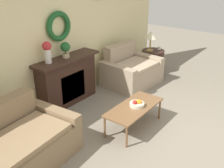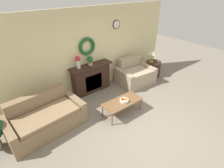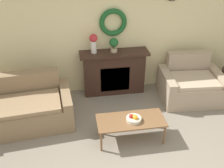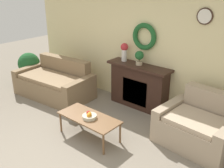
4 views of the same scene
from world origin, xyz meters
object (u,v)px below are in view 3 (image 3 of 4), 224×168
Objects in this scene: fireplace at (114,72)px; couch_left at (20,109)px; fruit_bowl at (134,118)px; potted_plant_on_mantel at (114,44)px; coffee_table at (131,122)px; loveseat_right at (191,84)px; vase_on_mantel_left at (94,42)px.

couch_left is at bearing -156.85° from fireplace.
potted_plant_on_mantel reaches higher than fruit_bowl.
fruit_bowl is at bearing -35.86° from coffee_table.
potted_plant_on_mantel reaches higher than coffee_table.
coffee_table is 3.80× the size of potted_plant_on_mantel.
fruit_bowl is at bearing -87.18° from potted_plant_on_mantel.
coffee_table is at bearing -140.65° from loveseat_right.
fireplace is 0.83m from vase_on_mantel_left.
loveseat_right is 1.89m from fruit_bowl.
couch_left is (-1.89, -0.81, -0.18)m from fireplace.
potted_plant_on_mantel is at bearing 91.39° from coffee_table.
fireplace reaches higher than fruit_bowl.
couch_left is 3.49m from loveseat_right.
fruit_bowl is at bearing -73.04° from vase_on_mantel_left.
vase_on_mantel_left is (-0.45, 1.57, 0.84)m from coffee_table.
vase_on_mantel_left reaches higher than loveseat_right.
coffee_table is 4.54× the size of fruit_bowl.
vase_on_mantel_left is (-0.49, 1.60, 0.75)m from fruit_bowl.
fruit_bowl reaches higher than coffee_table.
loveseat_right is at bearing -13.53° from vase_on_mantel_left.
potted_plant_on_mantel is at bearing -2.79° from vase_on_mantel_left.
couch_left is at bearing -151.05° from vase_on_mantel_left.
potted_plant_on_mantel is at bearing 17.58° from couch_left.
vase_on_mantel_left is (1.47, 0.81, 0.90)m from couch_left.
loveseat_right is at bearing 36.59° from fruit_bowl.
coffee_table is at bearing -88.61° from potted_plant_on_mantel.
fireplace is at bearing 91.10° from coffee_table.
potted_plant_on_mantel reaches higher than loveseat_right.
fireplace reaches higher than coffee_table.
couch_left is 1.90m from vase_on_mantel_left.
potted_plant_on_mantel is (0.41, -0.02, -0.06)m from vase_on_mantel_left.
vase_on_mantel_left is at bearing 170.66° from loveseat_right.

